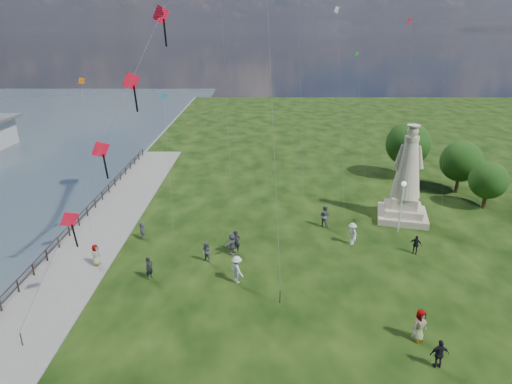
{
  "coord_description": "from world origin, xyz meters",
  "views": [
    {
      "loc": [
        -0.94,
        -19.47,
        15.93
      ],
      "look_at": [
        -1.0,
        8.0,
        5.5
      ],
      "focal_mm": 30.0,
      "sensor_mm": 36.0,
      "label": 1
    }
  ],
  "objects_px": {
    "person_4": "(419,325)",
    "person_5": "(142,230)",
    "person_2": "(237,269)",
    "person_11": "(232,244)",
    "person_3": "(440,354)",
    "statue": "(406,185)",
    "person_7": "(325,216)",
    "lamppost": "(402,196)",
    "person_1": "(207,252)",
    "person_0": "(149,268)",
    "person_10": "(96,256)",
    "person_6": "(236,242)",
    "person_9": "(416,244)",
    "person_8": "(352,234)"
  },
  "relations": [
    {
      "from": "person_3",
      "to": "statue",
      "type": "bearing_deg",
      "value": -104.99
    },
    {
      "from": "person_9",
      "to": "person_11",
      "type": "relative_size",
      "value": 0.86
    },
    {
      "from": "person_5",
      "to": "person_8",
      "type": "relative_size",
      "value": 0.8
    },
    {
      "from": "person_8",
      "to": "person_9",
      "type": "bearing_deg",
      "value": 54.68
    },
    {
      "from": "person_10",
      "to": "person_8",
      "type": "bearing_deg",
      "value": -65.27
    },
    {
      "from": "person_1",
      "to": "person_3",
      "type": "relative_size",
      "value": 0.98
    },
    {
      "from": "lamppost",
      "to": "person_8",
      "type": "xyz_separation_m",
      "value": [
        -4.42,
        -2.31,
        -2.31
      ]
    },
    {
      "from": "statue",
      "to": "person_5",
      "type": "xyz_separation_m",
      "value": [
        -22.37,
        -4.0,
        -2.5
      ]
    },
    {
      "from": "person_4",
      "to": "person_7",
      "type": "relative_size",
      "value": 1.0
    },
    {
      "from": "statue",
      "to": "person_7",
      "type": "xyz_separation_m",
      "value": [
        -7.26,
        -1.62,
        -2.25
      ]
    },
    {
      "from": "person_0",
      "to": "person_7",
      "type": "xyz_separation_m",
      "value": [
        13.15,
        8.37,
        0.16
      ]
    },
    {
      "from": "person_2",
      "to": "person_5",
      "type": "distance_m",
      "value": 10.23
    },
    {
      "from": "person_11",
      "to": "person_5",
      "type": "bearing_deg",
      "value": -76.66
    },
    {
      "from": "person_10",
      "to": "person_6",
      "type": "bearing_deg",
      "value": -63.83
    },
    {
      "from": "person_1",
      "to": "lamppost",
      "type": "bearing_deg",
      "value": 51.13
    },
    {
      "from": "person_0",
      "to": "person_10",
      "type": "relative_size",
      "value": 1.02
    },
    {
      "from": "person_4",
      "to": "person_3",
      "type": "bearing_deg",
      "value": -110.35
    },
    {
      "from": "person_0",
      "to": "person_4",
      "type": "bearing_deg",
      "value": -74.3
    },
    {
      "from": "person_0",
      "to": "person_11",
      "type": "xyz_separation_m",
      "value": [
        5.43,
        3.43,
        0.06
      ]
    },
    {
      "from": "person_0",
      "to": "person_2",
      "type": "distance_m",
      "value": 6.0
    },
    {
      "from": "person_0",
      "to": "person_4",
      "type": "distance_m",
      "value": 17.28
    },
    {
      "from": "person_2",
      "to": "person_11",
      "type": "height_order",
      "value": "person_2"
    },
    {
      "from": "person_0",
      "to": "person_4",
      "type": "relative_size",
      "value": 0.84
    },
    {
      "from": "person_7",
      "to": "person_10",
      "type": "relative_size",
      "value": 1.23
    },
    {
      "from": "person_4",
      "to": "person_5",
      "type": "relative_size",
      "value": 1.33
    },
    {
      "from": "person_5",
      "to": "person_10",
      "type": "xyz_separation_m",
      "value": [
        -2.24,
        -4.33,
        0.07
      ]
    },
    {
      "from": "person_11",
      "to": "statue",
      "type": "bearing_deg",
      "value": 146.12
    },
    {
      "from": "person_2",
      "to": "lamppost",
      "type": "bearing_deg",
      "value": -97.5
    },
    {
      "from": "person_7",
      "to": "person_5",
      "type": "bearing_deg",
      "value": 45.77
    },
    {
      "from": "person_4",
      "to": "person_11",
      "type": "height_order",
      "value": "person_4"
    },
    {
      "from": "person_7",
      "to": "person_11",
      "type": "distance_m",
      "value": 9.16
    },
    {
      "from": "person_4",
      "to": "person_8",
      "type": "height_order",
      "value": "person_4"
    },
    {
      "from": "statue",
      "to": "person_11",
      "type": "relative_size",
      "value": 4.92
    },
    {
      "from": "person_9",
      "to": "person_5",
      "type": "bearing_deg",
      "value": -155.86
    },
    {
      "from": "person_9",
      "to": "person_2",
      "type": "bearing_deg",
      "value": -132.67
    },
    {
      "from": "person_4",
      "to": "person_5",
      "type": "bearing_deg",
      "value": 117.14
    },
    {
      "from": "person_3",
      "to": "person_4",
      "type": "xyz_separation_m",
      "value": [
        -0.31,
        2.02,
        0.15
      ]
    },
    {
      "from": "statue",
      "to": "lamppost",
      "type": "distance_m",
      "value": 2.88
    },
    {
      "from": "person_1",
      "to": "person_8",
      "type": "xyz_separation_m",
      "value": [
        11.17,
        2.82,
        0.11
      ]
    },
    {
      "from": "person_8",
      "to": "person_5",
      "type": "bearing_deg",
      "value": -110.67
    },
    {
      "from": "person_4",
      "to": "person_9",
      "type": "height_order",
      "value": "person_4"
    },
    {
      "from": "person_9",
      "to": "person_7",
      "type": "bearing_deg",
      "value": 172.92
    },
    {
      "from": "person_4",
      "to": "person_1",
      "type": "bearing_deg",
      "value": 117.11
    },
    {
      "from": "person_1",
      "to": "person_4",
      "type": "xyz_separation_m",
      "value": [
        12.48,
        -8.41,
        0.17
      ]
    },
    {
      "from": "person_7",
      "to": "person_11",
      "type": "relative_size",
      "value": 1.12
    },
    {
      "from": "person_3",
      "to": "person_11",
      "type": "height_order",
      "value": "person_11"
    },
    {
      "from": "person_6",
      "to": "person_7",
      "type": "height_order",
      "value": "person_7"
    },
    {
      "from": "person_1",
      "to": "person_7",
      "type": "distance_m",
      "value": 11.31
    },
    {
      "from": "person_1",
      "to": "person_9",
      "type": "bearing_deg",
      "value": 37.84
    },
    {
      "from": "person_2",
      "to": "person_4",
      "type": "bearing_deg",
      "value": -157.46
    }
  ]
}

